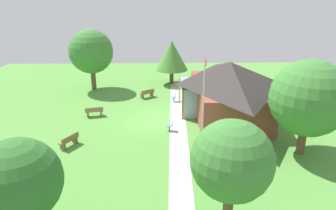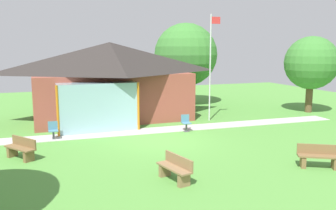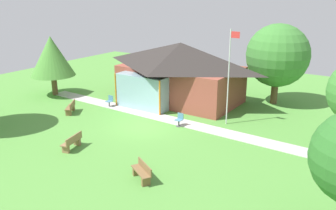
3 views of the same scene
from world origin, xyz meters
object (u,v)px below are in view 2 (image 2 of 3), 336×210
(pavilion, at_px, (110,79))
(patio_chair_west, at_px, (53,131))
(flagpole, at_px, (211,63))
(bench_front_right, at_px, (319,157))
(patio_chair_lawn_spare, at_px, (186,123))
(bench_front_center, at_px, (175,169))
(tree_behind_pavilion_right, at_px, (186,55))
(bench_mid_left, at_px, (21,149))
(tree_east_hedge, at_px, (311,63))

(pavilion, xyz_separation_m, patio_chair_west, (-3.59, -4.17, -2.02))
(flagpole, height_order, patio_chair_west, flagpole)
(bench_front_right, height_order, patio_chair_west, patio_chair_west)
(patio_chair_lawn_spare, bearing_deg, bench_front_right, 111.11)
(bench_front_center, xyz_separation_m, tree_behind_pavilion_right, (6.64, 14.77, 3.37))
(pavilion, relative_size, flagpole, 1.61)
(flagpole, distance_m, bench_mid_left, 11.56)
(tree_behind_pavilion_right, bearing_deg, patio_chair_lawn_spare, -112.85)
(tree_behind_pavilion_right, bearing_deg, tree_east_hedge, -43.68)
(bench_front_center, xyz_separation_m, bench_front_right, (5.38, -0.61, 0.00))
(patio_chair_lawn_spare, bearing_deg, bench_mid_left, 17.81)
(bench_front_right, bearing_deg, patio_chair_lawn_spare, -41.97)
(bench_front_right, height_order, patio_chair_lawn_spare, patio_chair_lawn_spare)
(pavilion, xyz_separation_m, bench_mid_left, (-4.92, -6.85, -2.03))
(patio_chair_lawn_spare, bearing_deg, patio_chair_west, -2.04)
(bench_front_center, relative_size, tree_east_hedge, 0.31)
(bench_front_center, bearing_deg, pavilion, -13.92)
(pavilion, bearing_deg, bench_front_center, -90.43)
(tree_east_hedge, relative_size, tree_behind_pavilion_right, 0.82)
(patio_chair_west, bearing_deg, flagpole, -171.89)
(bench_front_right, xyz_separation_m, tree_behind_pavilion_right, (1.26, 15.38, 3.37))
(tree_east_hedge, height_order, tree_behind_pavilion_right, tree_behind_pavilion_right)
(patio_chair_west, bearing_deg, bench_front_center, 115.64)
(pavilion, height_order, patio_chair_west, pavilion)
(patio_chair_lawn_spare, bearing_deg, tree_behind_pavilion_right, -109.79)
(patio_chair_west, height_order, tree_behind_pavilion_right, tree_behind_pavilion_right)
(patio_chair_west, bearing_deg, patio_chair_lawn_spare, 173.80)
(flagpole, distance_m, bench_front_right, 9.53)
(flagpole, bearing_deg, bench_mid_left, -158.22)
(bench_front_center, distance_m, bench_front_right, 5.41)
(tree_east_hedge, distance_m, tree_behind_pavilion_right, 8.93)
(patio_chair_west, relative_size, tree_behind_pavilion_right, 0.14)
(tree_east_hedge, bearing_deg, bench_front_center, -146.68)
(pavilion, height_order, bench_front_center, pavilion)
(patio_chair_lawn_spare, xyz_separation_m, tree_behind_pavilion_right, (3.54, 8.40, 3.36))
(bench_front_right, relative_size, patio_chair_west, 1.77)
(bench_front_center, height_order, bench_mid_left, same)
(pavilion, height_order, bench_front_right, pavilion)
(pavilion, relative_size, patio_chair_lawn_spare, 11.67)
(patio_chair_lawn_spare, bearing_deg, tree_east_hedge, -164.32)
(bench_mid_left, height_order, tree_east_hedge, tree_east_hedge)
(patio_chair_west, bearing_deg, pavilion, -131.80)
(patio_chair_lawn_spare, bearing_deg, flagpole, -136.73)
(patio_chair_lawn_spare, height_order, tree_east_hedge, tree_east_hedge)
(bench_front_center, distance_m, tree_east_hedge, 15.93)
(patio_chair_lawn_spare, height_order, tree_behind_pavilion_right, tree_behind_pavilion_right)
(flagpole, height_order, tree_behind_pavilion_right, flagpole)
(pavilion, distance_m, flagpole, 6.16)
(flagpole, distance_m, patio_chair_west, 9.64)
(bench_front_center, distance_m, tree_behind_pavilion_right, 16.54)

